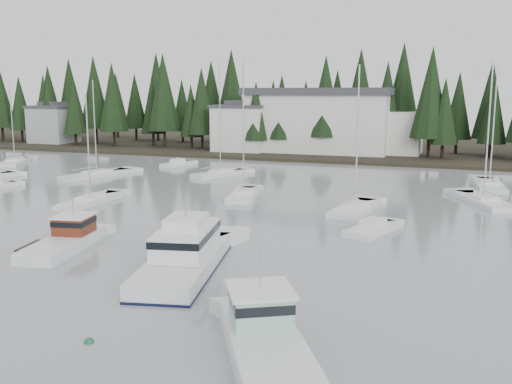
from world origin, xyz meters
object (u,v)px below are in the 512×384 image
Objects in this scene: lobster_boat_brown at (65,242)px; runabout_3 at (178,165)px; sailboat_4 at (97,176)px; sailboat_9 at (483,202)px; lobster_boat_teal at (266,343)px; house_far_west at (53,123)px; sailboat_6 at (91,202)px; sailboat_7 at (244,196)px; sailboat_11 at (489,187)px; house_west at (242,127)px; sailboat_0 at (15,163)px; sailboat_2 at (355,210)px; runabout_1 at (373,230)px; cabin_cruiser_center at (185,258)px; sailboat_3 at (221,175)px; harbor_inn at (330,121)px.

lobster_boat_brown is 44.86m from runabout_3.
sailboat_9 is (46.33, -2.10, 0.02)m from sailboat_4.
lobster_boat_brown is 21.36m from lobster_boat_teal.
sailboat_6 is at bearing -47.63° from house_far_west.
sailboat_7 is (4.52, 22.46, -0.37)m from lobster_boat_brown.
sailboat_11 is at bearing -28.39° from sailboat_9.
sailboat_6 is at bearing 86.25° from sailboat_9.
house_west is 33.09m from sailboat_4.
sailboat_4 is at bearing -135.62° from sailboat_0.
sailboat_0 reaches higher than runabout_3.
sailboat_0 is (-38.49, 36.62, -0.40)m from lobster_boat_brown.
sailboat_0 is 0.90× the size of sailboat_2.
sailboat_0 reaches higher than runabout_1.
cabin_cruiser_center is 1.39× the size of lobster_boat_teal.
lobster_boat_teal reaches higher than runabout_1.
sailboat_2 reaches higher than lobster_boat_teal.
sailboat_4 is at bearing 79.72° from sailboat_2.
runabout_1 is (-9.17, -25.89, 0.06)m from sailboat_11.
lobster_boat_teal is at bearing -45.95° from house_far_west.
sailboat_3 is (49.34, -27.88, -4.30)m from house_far_west.
sailboat_7 is 1.04× the size of sailboat_11.
sailboat_3 is at bearing 61.98° from runabout_1.
sailboat_0 reaches higher than harbor_inn.
sailboat_9 reaches higher than sailboat_0.
lobster_boat_brown is 0.63× the size of sailboat_2.
house_far_west is 83.03m from lobster_boat_brown.
sailboat_3 reaches higher than sailboat_7.
sailboat_9 reaches higher than sailboat_7.
sailboat_9 reaches higher than sailboat_6.
sailboat_11 reaches higher than sailboat_2.
lobster_boat_teal is 22.73m from runabout_1.
sailboat_11 is 42.68m from runabout_3.
runabout_1 is (72.65, -51.49, -4.27)m from house_far_west.
cabin_cruiser_center reaches higher than lobster_boat_brown.
sailboat_0 reaches higher than cabin_cruiser_center.
lobster_boat_teal is at bearing -130.93° from sailboat_3.
harbor_inn is at bearing -82.45° from sailboat_0.
sailboat_9 is (38.97, -34.03, -4.57)m from house_west.
sailboat_2 is 0.91× the size of sailboat_3.
sailboat_9 is (9.19, 38.18, -0.48)m from lobster_boat_teal.
harbor_inn is 2.05× the size of sailboat_7.
sailboat_0 is 0.86× the size of sailboat_7.
sailboat_9 reaches higher than house_far_west.
harbor_inn is 42.83m from sailboat_7.
sailboat_7 reaches higher than cabin_cruiser_center.
sailboat_3 is 15.89m from sailboat_4.
lobster_boat_teal is at bearing -149.92° from cabin_cruiser_center.
sailboat_11 reaches higher than harbor_inn.
runabout_1 is 1.06× the size of runabout_3.
lobster_boat_brown is at bearing -134.33° from sailboat_4.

